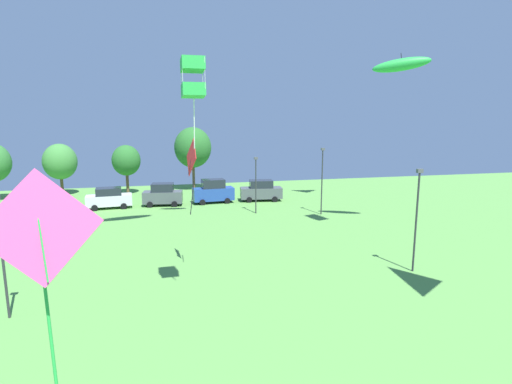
{
  "coord_description": "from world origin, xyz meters",
  "views": [
    {
      "loc": [
        -2.4,
        1.76,
        9.22
      ],
      "look_at": [
        1.07,
        16.3,
        6.52
      ],
      "focal_mm": 28.0,
      "sensor_mm": 36.0,
      "label": 1
    }
  ],
  "objects": [
    {
      "name": "light_post_2",
      "position": [
        6.65,
        39.78,
        3.22
      ],
      "size": [
        0.36,
        0.2,
        5.66
      ],
      "color": "#2D2D33",
      "rests_on": "ground"
    },
    {
      "name": "treeline_tree_3",
      "position": [
        1.75,
        55.31,
        5.63
      ],
      "size": [
        4.86,
        4.86,
        8.32
      ],
      "color": "brown",
      "rests_on": "ground"
    },
    {
      "name": "kite_flying_4",
      "position": [
        18.32,
        39.09,
        19.79
      ],
      "size": [
        2.72,
        1.98,
        0.76
      ],
      "color": "yellow"
    },
    {
      "name": "kite_flying_6",
      "position": [
        -0.88,
        20.16,
        11.06
      ],
      "size": [
        1.04,
        1.09,
        4.03
      ],
      "color": "green"
    },
    {
      "name": "parked_car_rightmost_in_row",
      "position": [
        8.71,
        45.8,
        1.19
      ],
      "size": [
        4.93,
        2.52,
        2.41
      ],
      "rotation": [
        0.0,
        0.0,
        -0.12
      ],
      "color": "#4C5156",
      "rests_on": "ground"
    },
    {
      "name": "kite_flying_0",
      "position": [
        -0.66,
        25.59,
        6.89
      ],
      "size": [
        0.46,
        2.27,
        4.61
      ],
      "color": "red"
    },
    {
      "name": "light_post_0",
      "position": [
        -9.7,
        21.53,
        3.36
      ],
      "size": [
        0.36,
        0.2,
        5.92
      ],
      "color": "#2D2D33",
      "rests_on": "ground"
    },
    {
      "name": "kite_flying_3",
      "position": [
        16.7,
        31.46,
        13.6
      ],
      "size": [
        4.5,
        3.11,
        1.7
      ],
      "color": "green"
    },
    {
      "name": "treeline_tree_2",
      "position": [
        -6.66,
        53.89,
        4.24
      ],
      "size": [
        3.48,
        3.48,
        6.18
      ],
      "color": "brown",
      "rests_on": "ground"
    },
    {
      "name": "parked_car_second_from_left",
      "position": [
        -2.38,
        45.73,
        1.2
      ],
      "size": [
        4.37,
        2.43,
        2.45
      ],
      "rotation": [
        0.0,
        0.0,
        -0.12
      ],
      "color": "#4C5156",
      "rests_on": "ground"
    },
    {
      "name": "parked_car_third_from_left",
      "position": [
        3.16,
        45.86,
        1.3
      ],
      "size": [
        4.66,
        2.23,
        2.69
      ],
      "rotation": [
        0.0,
        0.0,
        0.08
      ],
      "color": "#234299",
      "rests_on": "ground"
    },
    {
      "name": "parked_car_leftmost",
      "position": [
        -7.93,
        45.62,
        1.1
      ],
      "size": [
        4.75,
        2.39,
        2.2
      ],
      "rotation": [
        0.0,
        0.0,
        0.09
      ],
      "color": "silver",
      "rests_on": "ground"
    },
    {
      "name": "light_post_3",
      "position": [
        12.85,
        37.82,
        3.69
      ],
      "size": [
        0.36,
        0.2,
        6.58
      ],
      "color": "#2D2D33",
      "rests_on": "ground"
    },
    {
      "name": "kite_flying_8",
      "position": [
        -4.19,
        8.06,
        7.5
      ],
      "size": [
        1.78,
        0.63,
        3.56
      ],
      "color": "#E54C93"
    },
    {
      "name": "treeline_tree_1",
      "position": [
        -14.55,
        55.01,
        4.17
      ],
      "size": [
        4.0,
        4.0,
        6.39
      ],
      "color": "brown",
      "rests_on": "ground"
    },
    {
      "name": "light_post_1",
      "position": [
        12.49,
        22.32,
        3.59
      ],
      "size": [
        0.36,
        0.2,
        6.38
      ],
      "color": "#2D2D33",
      "rests_on": "ground"
    }
  ]
}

